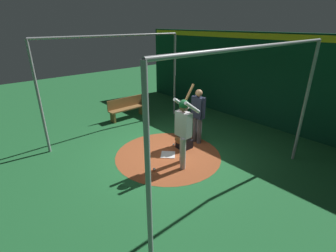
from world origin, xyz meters
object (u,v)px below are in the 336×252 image
(catcher, at_px, (183,138))
(baseball_2, at_px, (154,169))
(batter, at_px, (184,126))
(bench, at_px, (127,108))
(baseball_0, at_px, (174,144))
(home_plate, at_px, (168,155))
(baseball_1, at_px, (183,166))
(umpire, at_px, (198,113))

(catcher, xyz_separation_m, baseball_2, (1.48, 0.40, -0.32))
(batter, height_order, catcher, batter)
(bench, relative_size, baseball_0, 22.06)
(batter, relative_size, catcher, 2.38)
(baseball_2, bearing_deg, home_plate, -154.85)
(baseball_0, relative_size, baseball_1, 1.00)
(baseball_1, bearing_deg, catcher, -134.16)
(bench, bearing_deg, baseball_2, 67.30)
(home_plate, distance_m, baseball_2, 0.93)
(home_plate, xyz_separation_m, umpire, (-1.30, -0.03, 1.01))
(umpire, bearing_deg, bench, -81.64)
(baseball_0, bearing_deg, batter, 59.91)
(batter, height_order, bench, batter)
(catcher, height_order, bench, catcher)
(catcher, xyz_separation_m, baseball_1, (0.77, 0.79, -0.32))
(batter, relative_size, bench, 1.36)
(umpire, xyz_separation_m, bench, (0.51, -3.47, -0.58))
(batter, xyz_separation_m, baseball_2, (0.78, -0.29, -1.13))
(catcher, relative_size, baseball_0, 12.63)
(baseball_1, distance_m, baseball_2, 0.82)
(bench, bearing_deg, baseball_0, 85.42)
(catcher, bearing_deg, umpire, -177.43)
(umpire, relative_size, bench, 1.10)
(batter, distance_m, baseball_0, 1.63)
(catcher, bearing_deg, batter, 44.54)
(batter, distance_m, baseball_1, 1.14)
(home_plate, relative_size, umpire, 0.23)
(umpire, height_order, baseball_2, umpire)
(umpire, bearing_deg, baseball_2, 11.32)
(home_plate, relative_size, catcher, 0.45)
(home_plate, distance_m, umpire, 1.64)
(catcher, height_order, umpire, umpire)
(umpire, distance_m, baseball_1, 1.91)
(umpire, bearing_deg, home_plate, 1.50)
(batter, bearing_deg, baseball_2, -20.32)
(umpire, relative_size, baseball_2, 24.31)
(baseball_0, bearing_deg, bench, -94.58)
(baseball_1, bearing_deg, bench, -102.05)
(baseball_0, relative_size, baseball_2, 1.00)
(umpire, distance_m, bench, 3.55)
(umpire, distance_m, baseball_0, 1.27)
(home_plate, height_order, catcher, catcher)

